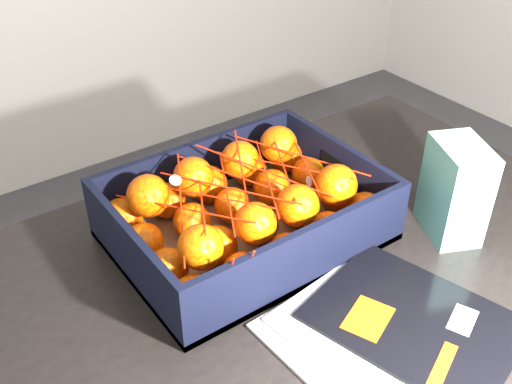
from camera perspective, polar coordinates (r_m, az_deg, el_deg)
table at (r=1.03m, az=3.72°, el=-12.30°), size 1.22×0.82×0.75m
magazine_stack at (r=0.89m, az=12.57°, el=-13.16°), size 0.33×0.32×0.02m
produce_crate at (r=1.02m, az=-0.98°, el=-2.72°), size 0.43×0.32×0.12m
clementine_heap at (r=1.00m, az=-0.92°, el=-1.46°), size 0.41×0.31×0.12m
mesh_net at (r=0.96m, az=-1.14°, el=0.72°), size 0.36×0.28×0.10m
retail_carton at (r=1.06m, az=18.37°, el=0.17°), size 0.12×0.13×0.17m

